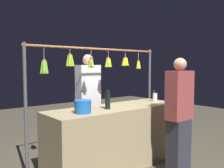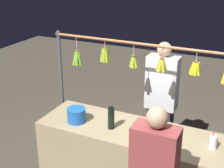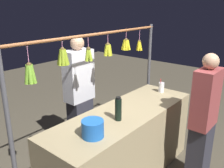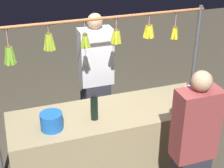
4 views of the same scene
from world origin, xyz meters
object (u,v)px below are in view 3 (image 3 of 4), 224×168
at_px(water_bottle, 118,109).
at_px(blue_bucket, 93,129).
at_px(vendor_person, 80,97).
at_px(customer_person, 203,123).
at_px(drink_cup, 161,87).

bearing_deg(water_bottle, blue_bucket, 4.35).
xyz_separation_m(vendor_person, customer_person, (-0.43, 1.57, -0.04)).
relative_size(blue_bucket, vendor_person, 0.13).
bearing_deg(drink_cup, vendor_person, -46.52).
bearing_deg(water_bottle, customer_person, 137.03).
relative_size(drink_cup, customer_person, 0.12).
xyz_separation_m(water_bottle, drink_cup, (-1.07, -0.08, -0.06)).
relative_size(drink_cup, vendor_person, 0.12).
bearing_deg(water_bottle, vendor_person, -107.36).
xyz_separation_m(blue_bucket, customer_person, (-1.13, 0.63, -0.18)).
bearing_deg(blue_bucket, water_bottle, -175.65).
height_order(water_bottle, drink_cup, water_bottle).
distance_m(blue_bucket, customer_person, 1.31).
relative_size(blue_bucket, customer_person, 0.13).
relative_size(water_bottle, drink_cup, 1.37).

